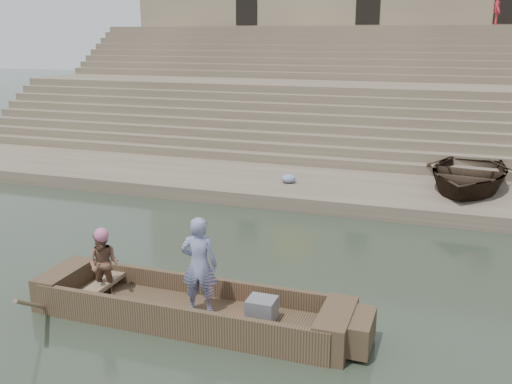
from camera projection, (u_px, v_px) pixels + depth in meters
The scene contains 14 objects.
ground at pixel (261, 313), 10.20m from camera, with size 120.00×120.00×0.00m, color #253024.
lower_landing at pixel (345, 191), 17.44m from camera, with size 32.00×4.00×0.40m, color gray.
mid_landing at pixel (380, 118), 23.95m from camera, with size 32.00×3.00×2.80m, color gray.
upper_landing at pixel (399, 78), 30.01m from camera, with size 32.00×3.00×5.20m, color gray.
ghat_steps at pixel (385, 104), 25.38m from camera, with size 32.00×11.00×5.20m.
building_wall at pixel (409, 20), 32.85m from camera, with size 32.00×5.07×11.20m.
main_rowboat at pixel (190, 315), 9.92m from camera, with size 5.00×1.30×0.22m, color brown.
rowboat_trim at pixel (200, 306), 9.80m from camera, with size 6.04×2.63×1.88m.
standing_man at pixel (199, 265), 9.59m from camera, with size 0.62×0.40×1.69m, color navy.
rowing_man at pixel (104, 264), 10.26m from camera, with size 0.59×0.46×1.21m, color #226643.
television at pixel (261, 310), 9.42m from camera, with size 0.46×0.42×0.40m.
beached_rowboat at pixel (468, 173), 16.81m from camera, with size 3.23×4.52×0.94m, color #2D2116.
pedestrian at pixel (499, 8), 27.11m from camera, with size 1.04×0.60×1.61m, color #AF1D26.
cloth_bundles at pixel (407, 182), 17.18m from camera, with size 7.35×2.05×0.26m.
Camera 1 is at (2.96, -8.78, 4.78)m, focal length 40.32 mm.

